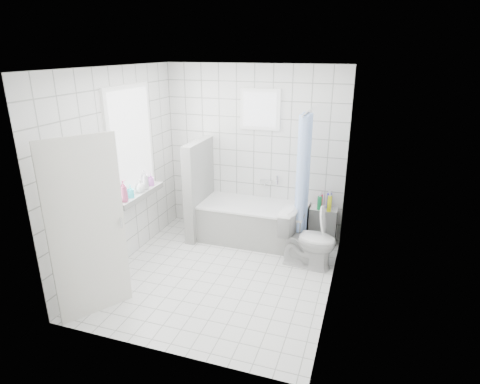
% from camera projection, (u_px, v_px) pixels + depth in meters
% --- Properties ---
extents(ground, '(3.00, 3.00, 0.00)m').
position_uv_depth(ground, '(220.00, 274.00, 5.26)').
color(ground, white).
rests_on(ground, ground).
extents(ceiling, '(3.00, 3.00, 0.00)m').
position_uv_depth(ceiling, '(216.00, 67.00, 4.38)').
color(ceiling, white).
rests_on(ceiling, ground).
extents(wall_back, '(2.80, 0.02, 2.60)m').
position_uv_depth(wall_back, '(254.00, 152.00, 6.16)').
color(wall_back, white).
rests_on(wall_back, ground).
extents(wall_front, '(2.80, 0.02, 2.60)m').
position_uv_depth(wall_front, '(156.00, 231.00, 3.48)').
color(wall_front, white).
rests_on(wall_front, ground).
extents(wall_left, '(0.02, 3.00, 2.60)m').
position_uv_depth(wall_left, '(119.00, 170.00, 5.23)').
color(wall_left, white).
rests_on(wall_left, ground).
extents(wall_right, '(0.02, 3.00, 2.60)m').
position_uv_depth(wall_right, '(337.00, 193.00, 4.40)').
color(wall_right, white).
rests_on(wall_right, ground).
extents(window_left, '(0.01, 0.90, 1.40)m').
position_uv_depth(window_left, '(132.00, 143.00, 5.38)').
color(window_left, white).
rests_on(window_left, wall_left).
extents(window_back, '(0.50, 0.01, 0.50)m').
position_uv_depth(window_back, '(260.00, 110.00, 5.87)').
color(window_back, white).
rests_on(window_back, wall_back).
extents(window_sill, '(0.18, 1.02, 0.08)m').
position_uv_depth(window_sill, '(140.00, 195.00, 5.62)').
color(window_sill, white).
rests_on(window_sill, wall_left).
extents(door, '(0.46, 0.70, 2.00)m').
position_uv_depth(door, '(87.00, 230.00, 4.20)').
color(door, silver).
rests_on(door, ground).
extents(bathtub, '(1.59, 0.77, 0.58)m').
position_uv_depth(bathtub, '(253.00, 222.00, 6.13)').
color(bathtub, white).
rests_on(bathtub, ground).
extents(partition_wall, '(0.15, 0.85, 1.50)m').
position_uv_depth(partition_wall, '(199.00, 189.00, 6.18)').
color(partition_wall, white).
rests_on(partition_wall, ground).
extents(tiled_ledge, '(0.40, 0.24, 0.55)m').
position_uv_depth(tiled_ledge, '(323.00, 225.00, 6.06)').
color(tiled_ledge, white).
rests_on(tiled_ledge, ground).
extents(toilet, '(0.79, 0.50, 0.76)m').
position_uv_depth(toilet, '(308.00, 239.00, 5.37)').
color(toilet, white).
rests_on(toilet, ground).
extents(curtain_rod, '(0.02, 0.80, 0.02)m').
position_uv_depth(curtain_rod, '(307.00, 112.00, 5.31)').
color(curtain_rod, silver).
rests_on(curtain_rod, wall_back).
extents(shower_curtain, '(0.14, 0.48, 1.78)m').
position_uv_depth(shower_curtain, '(302.00, 179.00, 5.50)').
color(shower_curtain, '#548BF7').
rests_on(shower_curtain, curtain_rod).
extents(tub_faucet, '(0.18, 0.06, 0.06)m').
position_uv_depth(tub_faucet, '(266.00, 182.00, 6.21)').
color(tub_faucet, silver).
rests_on(tub_faucet, wall_back).
extents(sill_bottles, '(0.21, 0.82, 0.29)m').
position_uv_depth(sill_bottles, '(137.00, 185.00, 5.51)').
color(sill_bottles, '#36EDF3').
rests_on(sill_bottles, window_sill).
extents(ledge_bottles, '(0.21, 0.19, 0.24)m').
position_uv_depth(ledge_bottles, '(325.00, 202.00, 5.91)').
color(ledge_bottles, '#201AD0').
rests_on(ledge_bottles, tiled_ledge).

